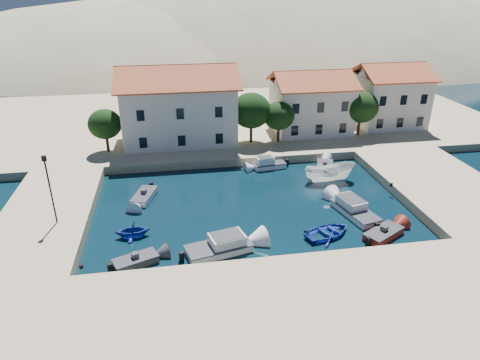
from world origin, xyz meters
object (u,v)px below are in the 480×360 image
Objects in this scene: lamppost at (49,183)px; boat_east at (329,181)px; building_left at (179,103)px; cabin_cruiser_south at (219,247)px; building_right at (389,94)px; rowboat_south at (328,235)px; building_mid at (311,101)px; cabin_cruiser_east at (355,210)px.

lamppost reaches higher than boat_east.
building_left reaches higher than cabin_cruiser_south.
lamppost is 1.09× the size of cabin_cruiser_south.
building_right is at bearing 3.81° from building_left.
building_mid is at bearing -34.31° from rowboat_south.
building_left is 30.07m from building_right.
cabin_cruiser_south is at bearing -21.36° from lamppost.
cabin_cruiser_south is at bearing -121.27° from building_mid.
building_left is 3.33× the size of rowboat_south.
building_mid is at bearing 35.45° from lamppost.
lamppost is (-41.50, -22.00, -0.72)m from building_right.
building_left is 26.90m from cabin_cruiser_east.
boat_east is (-2.35, -14.72, -5.22)m from building_mid.
rowboat_south is (-6.30, -25.35, -5.22)m from building_mid.
cabin_cruiser_east is 7.63m from boat_east.
rowboat_south is (-18.30, -26.35, -5.47)m from building_right.
boat_east reaches higher than rowboat_south.
lamppost is 15.15m from cabin_cruiser_south.
rowboat_south is at bearing -103.97° from building_mid.
lamppost is at bearing 144.87° from cabin_cruiser_south.
cabin_cruiser_south is 1.30× the size of rowboat_south.
building_left is 2.58× the size of boat_east.
cabin_cruiser_south is (13.53, -5.29, -4.28)m from lamppost.
building_mid reaches higher than cabin_cruiser_east.
building_right reaches higher than building_mid.
building_left is at bearing 48.20° from boat_east.
rowboat_south is 0.78× the size of cabin_cruiser_east.
building_left is at bearing 22.41° from cabin_cruiser_east.
cabin_cruiser_east is at bearing -96.53° from building_mid.
building_right is 46.98m from lamppost.
building_mid is at bearing -175.24° from building_right.
cabin_cruiser_south is 13.98m from cabin_cruiser_east.
cabin_cruiser_east is (3.75, 3.01, 0.48)m from rowboat_south.
building_mid is 1.83× the size of cabin_cruiser_south.
cabin_cruiser_east is (26.94, -1.34, -4.28)m from lamppost.
rowboat_south is at bearing -8.18° from cabin_cruiser_south.
building_mid is 12.04m from building_right.
cabin_cruiser_south is at bearing -135.70° from building_right.
rowboat_south is at bearing -124.79° from building_right.
cabin_cruiser_south reaches higher than boat_east.
building_left reaches higher than lamppost.
cabin_cruiser_east is at bearing 2.66° from cabin_cruiser_south.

